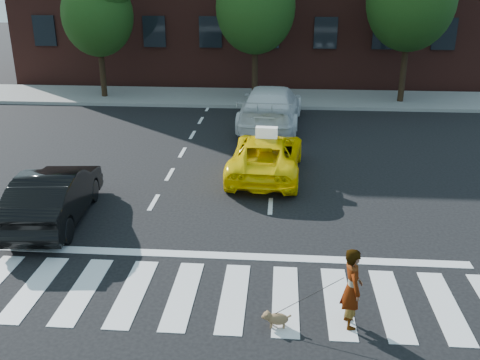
% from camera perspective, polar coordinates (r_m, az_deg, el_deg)
% --- Properties ---
extents(ground, '(120.00, 120.00, 0.00)m').
position_cam_1_polar(ground, '(10.73, -6.12, -12.08)').
color(ground, black).
rests_on(ground, ground).
extents(crosswalk, '(13.00, 2.40, 0.01)m').
position_cam_1_polar(crosswalk, '(10.73, -6.12, -12.05)').
color(crosswalk, silver).
rests_on(crosswalk, ground).
extents(stop_line, '(12.00, 0.30, 0.01)m').
position_cam_1_polar(stop_line, '(12.08, -4.76, -7.92)').
color(stop_line, silver).
rests_on(stop_line, ground).
extents(sidewalk_far, '(30.00, 4.00, 0.15)m').
position_cam_1_polar(sidewalk_far, '(27.00, 0.54, 8.78)').
color(sidewalk_far, slate).
rests_on(sidewalk_far, ground).
extents(tree_left, '(3.39, 3.38, 6.50)m').
position_cam_1_polar(tree_left, '(27.29, -14.99, 17.50)').
color(tree_left, black).
rests_on(tree_left, ground).
extents(taxi, '(2.35, 4.64, 1.26)m').
position_cam_1_polar(taxi, '(16.52, 2.83, 2.66)').
color(taxi, yellow).
rests_on(taxi, ground).
extents(black_sedan, '(1.80, 4.24, 1.36)m').
position_cam_1_polar(black_sedan, '(14.16, -19.18, -1.54)').
color(black_sedan, black).
rests_on(black_sedan, ground).
extents(white_suv, '(2.73, 5.91, 1.67)m').
position_cam_1_polar(white_suv, '(21.89, 3.32, 7.85)').
color(white_suv, silver).
rests_on(white_suv, ground).
extents(woman, '(0.45, 0.60, 1.52)m').
position_cam_1_polar(woman, '(9.66, 11.85, -11.23)').
color(woman, '#999999').
rests_on(woman, ground).
extents(dog, '(0.53, 0.20, 0.30)m').
position_cam_1_polar(dog, '(9.76, 3.79, -14.51)').
color(dog, olive).
rests_on(dog, ground).
extents(taxi_sign, '(0.67, 0.32, 0.32)m').
position_cam_1_polar(taxi_sign, '(16.09, 2.86, 5.10)').
color(taxi_sign, white).
rests_on(taxi_sign, taxi).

